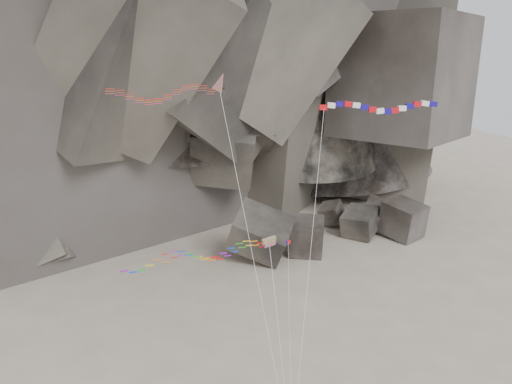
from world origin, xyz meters
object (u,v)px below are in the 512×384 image
object	(u,v)px
banner_kite	(378,109)
parafoil_kite	(192,255)
delta_kite	(159,93)
pennant_kite	(289,287)

from	to	relation	value
banner_kite	parafoil_kite	bearing A→B (deg)	-167.65
delta_kite	banner_kite	world-z (taller)	delta_kite
banner_kite	delta_kite	bearing A→B (deg)	-166.16
delta_kite	parafoil_kite	distance (m)	14.35
banner_kite	parafoil_kite	size ratio (longest dim) A/B	1.78
banner_kite	pennant_kite	bearing A→B (deg)	-157.61
delta_kite	pennant_kite	distance (m)	20.60
parafoil_kite	delta_kite	bearing A→B (deg)	-179.83
delta_kite	pennant_kite	world-z (taller)	delta_kite
banner_kite	pennant_kite	size ratio (longest dim) A/B	1.90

